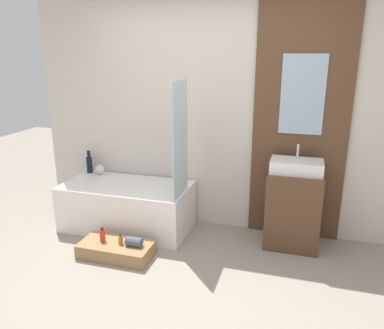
# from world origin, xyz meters

# --- Properties ---
(ground_plane) EXTENTS (12.00, 12.00, 0.00)m
(ground_plane) POSITION_xyz_m (0.00, 0.00, 0.00)
(ground_plane) COLOR gray
(wall_tiled_back) EXTENTS (4.20, 0.06, 2.60)m
(wall_tiled_back) POSITION_xyz_m (0.00, 1.58, 1.30)
(wall_tiled_back) COLOR beige
(wall_tiled_back) RESTS_ON ground_plane
(wall_wood_accent) EXTENTS (0.97, 0.04, 2.60)m
(wall_wood_accent) POSITION_xyz_m (0.95, 1.53, 1.31)
(wall_wood_accent) COLOR brown
(wall_wood_accent) RESTS_ON ground_plane
(bathtub) EXTENTS (1.44, 0.73, 0.52)m
(bathtub) POSITION_xyz_m (-0.89, 1.16, 0.26)
(bathtub) COLOR white
(bathtub) RESTS_ON ground_plane
(glass_shower_screen) EXTENTS (0.01, 0.45, 1.18)m
(glass_shower_screen) POSITION_xyz_m (-0.20, 1.04, 1.11)
(glass_shower_screen) COLOR silver
(glass_shower_screen) RESTS_ON bathtub
(wooden_step_bench) EXTENTS (0.72, 0.36, 0.14)m
(wooden_step_bench) POSITION_xyz_m (-0.71, 0.53, 0.07)
(wooden_step_bench) COLOR #997047
(wooden_step_bench) RESTS_ON ground_plane
(vanity_cabinet) EXTENTS (0.54, 0.46, 0.80)m
(vanity_cabinet) POSITION_xyz_m (0.95, 1.28, 0.40)
(vanity_cabinet) COLOR brown
(vanity_cabinet) RESTS_ON ground_plane
(sink) EXTENTS (0.51, 0.31, 0.27)m
(sink) POSITION_xyz_m (0.95, 1.28, 0.86)
(sink) COLOR white
(sink) RESTS_ON vanity_cabinet
(vase_tall_dark) EXTENTS (0.07, 0.07, 0.28)m
(vase_tall_dark) POSITION_xyz_m (-1.52, 1.44, 0.63)
(vase_tall_dark) COLOR black
(vase_tall_dark) RESTS_ON bathtub
(vase_round_light) EXTENTS (0.12, 0.12, 0.12)m
(vase_round_light) POSITION_xyz_m (-1.37, 1.42, 0.58)
(vase_round_light) COLOR silver
(vase_round_light) RESTS_ON bathtub
(bottle_soap_primary) EXTENTS (0.06, 0.06, 0.15)m
(bottle_soap_primary) POSITION_xyz_m (-0.85, 0.53, 0.21)
(bottle_soap_primary) COLOR red
(bottle_soap_primary) RESTS_ON wooden_step_bench
(bottle_soap_secondary) EXTENTS (0.04, 0.04, 0.11)m
(bottle_soap_secondary) POSITION_xyz_m (-0.66, 0.53, 0.19)
(bottle_soap_secondary) COLOR #B2752D
(bottle_soap_secondary) RESTS_ON wooden_step_bench
(towel_roll) EXTENTS (0.16, 0.09, 0.09)m
(towel_roll) POSITION_xyz_m (-0.51, 0.53, 0.19)
(towel_roll) COLOR #4C5666
(towel_roll) RESTS_ON wooden_step_bench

